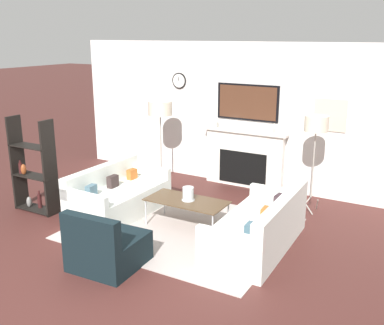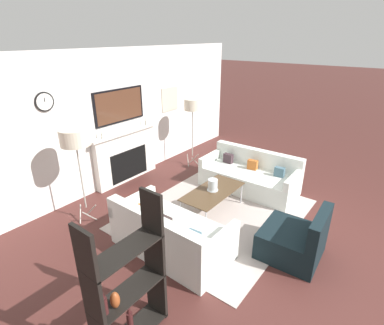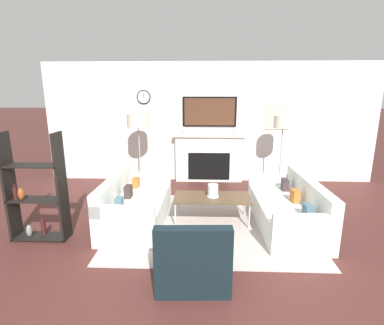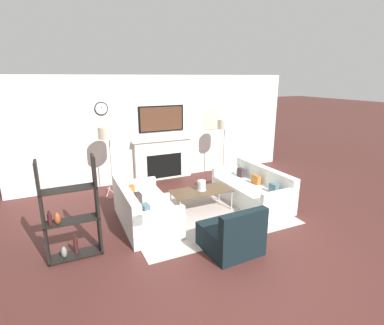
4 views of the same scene
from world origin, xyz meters
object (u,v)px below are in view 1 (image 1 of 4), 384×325
couch_right (259,229)px  armchair (107,248)px  hurricane_candle (188,195)px  floor_lamp_right (316,125)px  couch_left (118,197)px  coffee_table (187,202)px  floor_lamp_left (160,109)px  shelf_unit (33,170)px

couch_right → armchair: armchair is taller
hurricane_candle → floor_lamp_right: (1.44, 1.54, 0.93)m
couch_left → floor_lamp_right: floor_lamp_right is taller
coffee_table → floor_lamp_right: size_ratio=0.76×
armchair → floor_lamp_left: size_ratio=0.52×
couch_left → floor_lamp_left: (-0.25, 1.66, 1.19)m
couch_right → hurricane_candle: bearing=174.4°
hurricane_candle → floor_lamp_left: floor_lamp_left is taller
couch_right → shelf_unit: shelf_unit is taller
hurricane_candle → floor_lamp_left: bearing=134.4°
hurricane_candle → floor_lamp_left: size_ratio=0.13×
shelf_unit → couch_left: bearing=24.4°
couch_right → floor_lamp_right: size_ratio=1.19×
couch_right → floor_lamp_right: floor_lamp_right is taller
coffee_table → floor_lamp_left: size_ratio=0.76×
floor_lamp_left → couch_left: bearing=-81.3°
couch_left → shelf_unit: bearing=-155.6°
armchair → hurricane_candle: (0.26, 1.57, 0.26)m
floor_lamp_left → shelf_unit: bearing=-114.3°
shelf_unit → armchair: bearing=-21.3°
couch_left → hurricane_candle: bearing=5.3°
coffee_table → shelf_unit: bearing=-165.0°
floor_lamp_left → shelf_unit: size_ratio=1.04×
floor_lamp_right → couch_right: bearing=-98.4°
armchair → hurricane_candle: armchair is taller
coffee_table → couch_right: bearing=-4.6°
armchair → hurricane_candle: size_ratio=4.12×
shelf_unit → floor_lamp_right: bearing=29.4°
shelf_unit → couch_right: bearing=8.8°
hurricane_candle → shelf_unit: (-2.52, -0.69, 0.18)m
floor_lamp_left → armchair: bearing=-68.1°
couch_left → floor_lamp_left: 2.06m
floor_lamp_left → hurricane_candle: bearing=-45.6°
coffee_table → floor_lamp_left: bearing=133.8°
couch_right → floor_lamp_right: (0.25, 1.66, 1.18)m
armchair → shelf_unit: 2.46m
couch_left → floor_lamp_right: (2.70, 1.66, 1.17)m
floor_lamp_left → coffee_table: bearing=-46.2°
armchair → shelf_unit: bearing=158.7°
armchair → shelf_unit: size_ratio=0.54×
armchair → coffee_table: 1.58m
couch_right → floor_lamp_right: 2.05m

